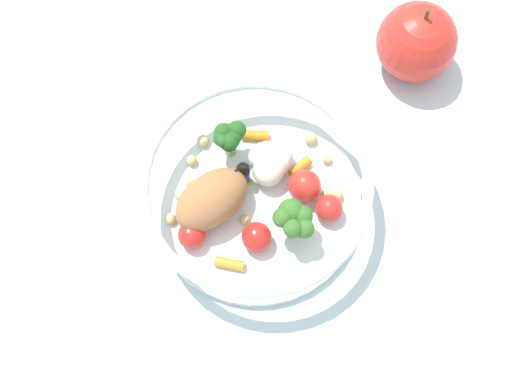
# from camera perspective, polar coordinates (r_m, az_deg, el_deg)

# --- Properties ---
(ground_plane) EXTENTS (2.40, 2.40, 0.00)m
(ground_plane) POSITION_cam_1_polar(r_m,az_deg,el_deg) (0.65, 0.12, -0.15)
(ground_plane) COLOR silver
(food_container) EXTENTS (0.20, 0.20, 0.06)m
(food_container) POSITION_cam_1_polar(r_m,az_deg,el_deg) (0.62, -0.17, 0.10)
(food_container) COLOR white
(food_container) RESTS_ON ground_plane
(loose_apple) EXTENTS (0.08, 0.08, 0.09)m
(loose_apple) POSITION_cam_1_polar(r_m,az_deg,el_deg) (0.70, 12.96, 11.86)
(loose_apple) COLOR red
(loose_apple) RESTS_ON ground_plane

